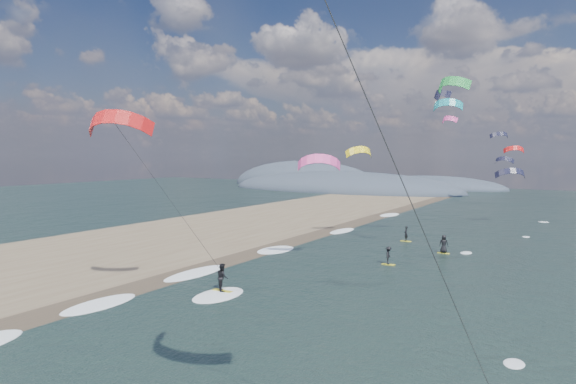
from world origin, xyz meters
The scene contains 8 objects.
sand_strip centered at (-24.00, 10.00, 0.00)m, with size 26.00×240.00×0.00m, color brown.
wet_sand_strip centered at (-12.00, 10.00, 0.00)m, with size 3.00×240.00×0.00m, color #382D23.
coastal_hills centered at (-44.84, 107.86, 0.00)m, with size 80.00×41.00×15.00m.
kitesurfer_near_a centered at (9.64, -3.51, 12.09)m, with size 7.96×8.49×15.64m.
kitesurfer_near_b centered at (-8.76, 7.87, 8.23)m, with size 7.31×8.85×12.64m.
far_kitesurfers centered at (1.06, 30.77, 0.82)m, with size 6.14×12.31×1.75m.
bg_kite_field centered at (0.27, 55.23, 11.67)m, with size 16.08×70.25×10.97m.
shoreline_surf centered at (-10.80, 14.75, 0.00)m, with size 2.40×79.40×0.11m.
Camera 1 is at (14.30, -12.55, 9.25)m, focal length 30.00 mm.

